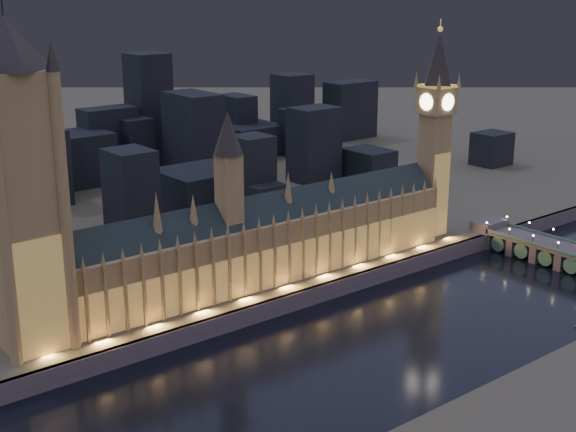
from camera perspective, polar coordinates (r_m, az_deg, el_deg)
ground_plane at (r=324.77m, az=5.47°, el=-8.77°), size 2000.00×2000.00×0.00m
embankment_wall at (r=350.93m, az=0.80°, el=-5.98°), size 2000.00×2.50×8.00m
palace_of_westminster at (r=357.08m, az=-1.58°, el=-1.76°), size 202.00×22.23×78.00m
victoria_tower at (r=294.54m, az=-18.61°, el=2.85°), size 31.68×31.68×130.79m
elizabeth_tower at (r=420.78m, az=10.46°, el=6.92°), size 18.00×18.00×111.25m
westminster_bridge at (r=421.25m, az=19.27°, el=-2.75°), size 18.29×113.00×15.90m
city_backdrop at (r=525.92m, az=-10.74°, el=4.36°), size 483.42×215.63×80.10m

